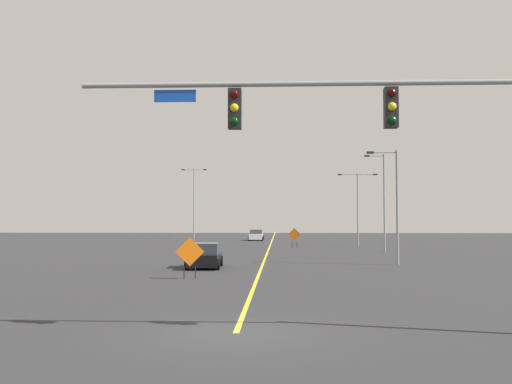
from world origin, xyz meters
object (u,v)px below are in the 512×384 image
construction_sign_right_shoulder (190,253)px  car_black_passing (205,256)px  car_white_distant (256,235)px  street_lamp_far_left (383,198)px  street_lamp_mid_left (194,199)px  construction_sign_left_lane (294,235)px  street_lamp_near_right (358,202)px  traffic_signal_assembly (390,131)px  street_lamp_far_right (395,201)px

construction_sign_right_shoulder → car_black_passing: (-0.11, 6.41, -0.57)m
car_white_distant → construction_sign_right_shoulder: bearing=-91.3°
street_lamp_far_left → car_black_passing: (-13.40, -16.40, -4.00)m
construction_sign_right_shoulder → car_black_passing: 6.44m
street_lamp_mid_left → car_white_distant: bearing=5.5°
construction_sign_left_lane → car_white_distant: construction_sign_left_lane is taller
street_lamp_far_left → street_lamp_mid_left: 33.69m
street_lamp_near_right → construction_sign_left_lane: bearing=-146.3°
car_black_passing → car_white_distant: size_ratio=0.99×
traffic_signal_assembly → street_lamp_far_right: bearing=78.8°
traffic_signal_assembly → street_lamp_far_right: street_lamp_far_right is taller
construction_sign_left_lane → car_white_distant: size_ratio=0.49×
street_lamp_far_right → street_lamp_near_right: size_ratio=0.93×
construction_sign_right_shoulder → car_white_distant: (1.13, 50.36, -0.58)m
car_white_distant → traffic_signal_assembly: bearing=-84.5°
street_lamp_far_right → car_black_passing: street_lamp_far_right is taller
street_lamp_far_left → construction_sign_left_lane: bearing=133.9°
traffic_signal_assembly → street_lamp_near_right: bearing=83.5°
street_lamp_mid_left → car_black_passing: 44.00m
street_lamp_far_left → street_lamp_mid_left: (-20.45, 26.75, 0.90)m
street_lamp_mid_left → street_lamp_near_right: size_ratio=1.23×
street_lamp_mid_left → street_lamp_far_left: bearing=-52.6°
street_lamp_far_left → car_white_distant: size_ratio=2.11×
traffic_signal_assembly → construction_sign_right_shoulder: traffic_signal_assembly is taller
construction_sign_right_shoulder → street_lamp_mid_left: bearing=98.2°
construction_sign_right_shoulder → car_white_distant: bearing=88.7°
traffic_signal_assembly → construction_sign_left_lane: (-1.42, 43.97, -3.92)m
traffic_signal_assembly → construction_sign_right_shoulder: size_ratio=6.04×
street_lamp_near_right → car_white_distant: size_ratio=1.94×
street_lamp_mid_left → street_lamp_near_right: 24.55m
traffic_signal_assembly → construction_sign_right_shoulder: (-7.22, 13.39, -3.93)m
traffic_signal_assembly → car_white_distant: size_ratio=3.01×
construction_sign_right_shoulder → traffic_signal_assembly: bearing=-61.7°
street_lamp_near_right → car_white_distant: bearing=127.4°
street_lamp_mid_left → construction_sign_right_shoulder: bearing=-81.8°
construction_sign_left_lane → car_black_passing: bearing=-103.7°
street_lamp_near_right → car_black_passing: street_lamp_near_right is taller
street_lamp_mid_left → car_black_passing: street_lamp_mid_left is taller
traffic_signal_assembly → car_white_distant: bearing=95.5°
construction_sign_right_shoulder → car_black_passing: bearing=91.0°
car_white_distant → street_lamp_mid_left: bearing=-174.5°
street_lamp_mid_left → construction_sign_left_lane: bearing=-55.7°
street_lamp_near_right → construction_sign_left_lane: street_lamp_near_right is taller
traffic_signal_assembly → street_lamp_mid_left: size_ratio=1.27×
street_lamp_far_right → street_lamp_mid_left: 44.70m
street_lamp_far_left → car_white_distant: 30.38m
street_lamp_mid_left → construction_sign_left_lane: 23.39m
street_lamp_near_right → construction_sign_right_shoulder: (-12.73, -35.20, -3.47)m
street_lamp_far_right → street_lamp_far_left: street_lamp_far_left is taller
traffic_signal_assembly → street_lamp_near_right: 48.90m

